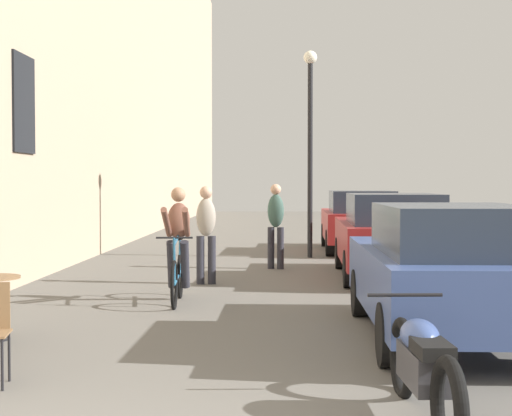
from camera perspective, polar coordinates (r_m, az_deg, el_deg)
cyclist_on_bicycle at (r=11.60m, az=-5.78°, el=-2.92°), size 0.52×1.76×1.74m
pedestrian_near at (r=13.56m, az=-3.70°, el=-1.55°), size 0.36×0.27×1.72m
pedestrian_mid at (r=15.92m, az=1.46°, el=-0.97°), size 0.38×0.30×1.75m
street_lamp at (r=18.44m, az=4.01°, el=6.00°), size 0.32×0.32×4.90m
parked_car_nearest at (r=8.98m, az=13.84°, el=-4.45°), size 1.86×4.34×1.54m
parked_car_second at (r=14.55m, az=9.88°, el=-1.93°), size 1.98×4.50×1.58m
parked_car_third at (r=20.16m, az=7.67°, el=-0.88°), size 1.95×4.47×1.58m
parked_motorcycle at (r=6.00m, az=12.22°, el=-11.40°), size 0.62×2.15×0.92m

